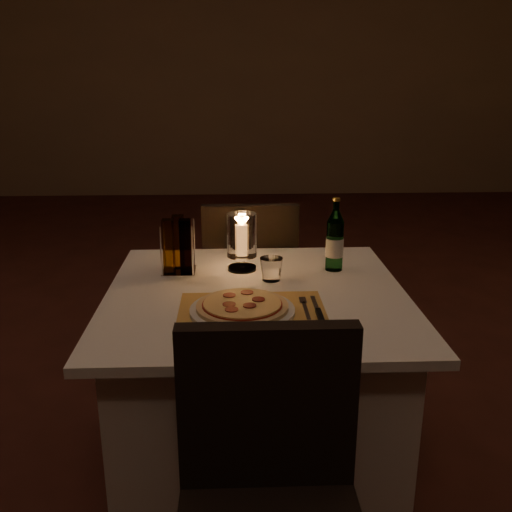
{
  "coord_description": "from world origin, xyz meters",
  "views": [
    {
      "loc": [
        -0.02,
        -2.04,
        1.43
      ],
      "look_at": [
        0.06,
        -0.24,
        0.86
      ],
      "focal_mm": 40.0,
      "sensor_mm": 36.0,
      "label": 1
    }
  ],
  "objects_px": {
    "chair_near": "(270,486)",
    "water_bottle": "(335,241)",
    "tumbler": "(271,269)",
    "pizza": "(242,305)",
    "hurricane_candle": "(242,237)",
    "main_table": "(256,388)",
    "plate": "(242,310)",
    "chair_far": "(250,274)"
  },
  "relations": [
    {
      "from": "main_table",
      "to": "chair_far",
      "type": "relative_size",
      "value": 1.11
    },
    {
      "from": "chair_far",
      "to": "tumbler",
      "type": "bearing_deg",
      "value": -84.49
    },
    {
      "from": "pizza",
      "to": "hurricane_candle",
      "type": "distance_m",
      "value": 0.42
    },
    {
      "from": "plate",
      "to": "water_bottle",
      "type": "height_order",
      "value": "water_bottle"
    },
    {
      "from": "tumbler",
      "to": "water_bottle",
      "type": "distance_m",
      "value": 0.27
    },
    {
      "from": "plate",
      "to": "hurricane_candle",
      "type": "xyz_separation_m",
      "value": [
        0.01,
        0.41,
        0.11
      ]
    },
    {
      "from": "pizza",
      "to": "water_bottle",
      "type": "bearing_deg",
      "value": 48.84
    },
    {
      "from": "main_table",
      "to": "pizza",
      "type": "distance_m",
      "value": 0.44
    },
    {
      "from": "tumbler",
      "to": "water_bottle",
      "type": "xyz_separation_m",
      "value": [
        0.24,
        0.1,
        0.07
      ]
    },
    {
      "from": "chair_far",
      "to": "tumbler",
      "type": "relative_size",
      "value": 11.04
    },
    {
      "from": "chair_near",
      "to": "tumbler",
      "type": "xyz_separation_m",
      "value": [
        0.06,
        0.83,
        0.23
      ]
    },
    {
      "from": "chair_far",
      "to": "pizza",
      "type": "distance_m",
      "value": 0.92
    },
    {
      "from": "water_bottle",
      "to": "tumbler",
      "type": "bearing_deg",
      "value": -156.53
    },
    {
      "from": "main_table",
      "to": "tumbler",
      "type": "bearing_deg",
      "value": 63.11
    },
    {
      "from": "chair_near",
      "to": "plate",
      "type": "xyz_separation_m",
      "value": [
        -0.05,
        0.53,
        0.2
      ]
    },
    {
      "from": "tumbler",
      "to": "hurricane_candle",
      "type": "height_order",
      "value": "hurricane_candle"
    },
    {
      "from": "chair_near",
      "to": "hurricane_candle",
      "type": "relative_size",
      "value": 4.22
    },
    {
      "from": "plate",
      "to": "hurricane_candle",
      "type": "height_order",
      "value": "hurricane_candle"
    },
    {
      "from": "chair_near",
      "to": "water_bottle",
      "type": "xyz_separation_m",
      "value": [
        0.3,
        0.93,
        0.3
      ]
    },
    {
      "from": "plate",
      "to": "water_bottle",
      "type": "bearing_deg",
      "value": 48.87
    },
    {
      "from": "tumbler",
      "to": "hurricane_candle",
      "type": "distance_m",
      "value": 0.18
    },
    {
      "from": "chair_far",
      "to": "water_bottle",
      "type": "bearing_deg",
      "value": -58.99
    },
    {
      "from": "main_table",
      "to": "water_bottle",
      "type": "distance_m",
      "value": 0.6
    },
    {
      "from": "main_table",
      "to": "hurricane_candle",
      "type": "xyz_separation_m",
      "value": [
        -0.04,
        0.23,
        0.49
      ]
    },
    {
      "from": "chair_near",
      "to": "pizza",
      "type": "xyz_separation_m",
      "value": [
        -0.05,
        0.53,
        0.22
      ]
    },
    {
      "from": "main_table",
      "to": "chair_far",
      "type": "height_order",
      "value": "chair_far"
    },
    {
      "from": "water_bottle",
      "to": "hurricane_candle",
      "type": "bearing_deg",
      "value": 177.55
    },
    {
      "from": "plate",
      "to": "tumbler",
      "type": "distance_m",
      "value": 0.31
    },
    {
      "from": "plate",
      "to": "pizza",
      "type": "height_order",
      "value": "pizza"
    },
    {
      "from": "plate",
      "to": "tumbler",
      "type": "bearing_deg",
      "value": 69.86
    },
    {
      "from": "hurricane_candle",
      "to": "chair_near",
      "type": "bearing_deg",
      "value": -87.38
    },
    {
      "from": "pizza",
      "to": "hurricane_candle",
      "type": "xyz_separation_m",
      "value": [
        0.01,
        0.41,
        0.1
      ]
    },
    {
      "from": "main_table",
      "to": "chair_near",
      "type": "height_order",
      "value": "chair_near"
    },
    {
      "from": "chair_far",
      "to": "plate",
      "type": "height_order",
      "value": "chair_far"
    },
    {
      "from": "chair_near",
      "to": "plate",
      "type": "height_order",
      "value": "chair_near"
    },
    {
      "from": "water_bottle",
      "to": "hurricane_candle",
      "type": "distance_m",
      "value": 0.34
    },
    {
      "from": "main_table",
      "to": "tumbler",
      "type": "relative_size",
      "value": 12.26
    },
    {
      "from": "pizza",
      "to": "tumbler",
      "type": "xyz_separation_m",
      "value": [
        0.11,
        0.29,
        0.01
      ]
    },
    {
      "from": "water_bottle",
      "to": "main_table",
      "type": "bearing_deg",
      "value": -143.76
    },
    {
      "from": "chair_near",
      "to": "water_bottle",
      "type": "relative_size",
      "value": 3.32
    },
    {
      "from": "plate",
      "to": "water_bottle",
      "type": "relative_size",
      "value": 1.18
    },
    {
      "from": "pizza",
      "to": "hurricane_candle",
      "type": "bearing_deg",
      "value": 89.07
    }
  ]
}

